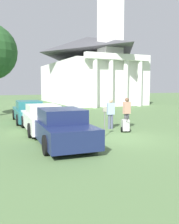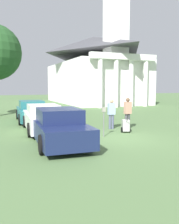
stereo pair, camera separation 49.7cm
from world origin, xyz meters
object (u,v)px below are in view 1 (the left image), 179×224
(parking_meter, at_px, (105,116))
(person_worker, at_px, (111,112))
(person_supervisor, at_px, (127,111))
(church, at_px, (89,66))
(parked_car_navy, at_px, (61,128))
(parked_car_teal, at_px, (29,112))
(equipment_cart, at_px, (125,125))
(parked_car_white, at_px, (42,119))

(parking_meter, distance_m, person_worker, 2.27)
(person_worker, xyz_separation_m, person_supervisor, (0.90, -0.30, 0.05))
(person_supervisor, xyz_separation_m, church, (7.25, 21.68, 4.33))
(parked_car_navy, distance_m, church, 27.07)
(parking_meter, xyz_separation_m, person_supervisor, (2.25, 1.52, 0.04))
(parked_car_teal, relative_size, equipment_cart, 5.01)
(parking_meter, relative_size, church, 0.06)
(equipment_cart, bearing_deg, church, 89.49)
(parked_car_teal, relative_size, person_worker, 2.89)
(equipment_cart, relative_size, church, 0.04)
(person_worker, relative_size, equipment_cart, 1.74)
(parked_car_navy, xyz_separation_m, person_worker, (3.80, 2.46, 0.27))
(person_supervisor, height_order, church, church)
(person_supervisor, bearing_deg, parked_car_navy, 24.22)
(person_supervisor, distance_m, church, 23.26)
(parked_car_teal, height_order, equipment_cart, parked_car_teal)
(person_worker, bearing_deg, parking_meter, 58.40)
(parked_car_teal, bearing_deg, church, 57.31)
(person_worker, bearing_deg, person_supervisor, 166.43)
(parking_meter, height_order, person_worker, person_worker)
(parking_meter, bearing_deg, equipment_cart, 20.23)
(parked_car_teal, bearing_deg, parked_car_navy, -86.85)
(parking_meter, relative_size, person_worker, 0.84)
(parked_car_navy, distance_m, person_supervisor, 5.18)
(parking_meter, distance_m, person_supervisor, 2.72)
(equipment_cart, bearing_deg, parked_car_navy, -144.45)
(parked_car_navy, height_order, church, church)
(parked_car_white, distance_m, parking_meter, 3.63)
(parked_car_white, relative_size, person_worker, 2.88)
(parked_car_white, bearing_deg, parked_car_navy, -86.85)
(person_worker, distance_m, person_supervisor, 0.95)
(parked_car_navy, relative_size, parked_car_white, 1.02)
(parked_car_white, bearing_deg, parked_car_teal, 93.16)
(church, bearing_deg, parked_car_navy, -116.63)
(parked_car_teal, height_order, person_worker, person_worker)
(parking_meter, xyz_separation_m, equipment_cart, (1.57, 0.58, -0.62))
(parked_car_white, height_order, church, church)
(parked_car_navy, distance_m, person_worker, 4.54)
(parked_car_teal, xyz_separation_m, person_worker, (3.80, -4.83, 0.31))
(parked_car_navy, relative_size, parked_car_teal, 1.02)
(parked_car_navy, bearing_deg, equipment_cart, 19.92)
(parked_car_teal, height_order, church, church)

